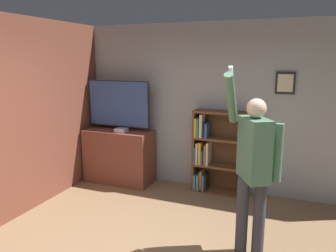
{
  "coord_description": "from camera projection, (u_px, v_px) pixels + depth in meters",
  "views": [
    {
      "loc": [
        1.42,
        -2.5,
        2.14
      ],
      "look_at": [
        -0.19,
        1.52,
        1.24
      ],
      "focal_mm": 35.0,
      "sensor_mm": 36.0,
      "label": 1
    }
  ],
  "objects": [
    {
      "name": "tv_ledge",
      "position": [
        119.0,
        156.0,
        5.72
      ],
      "size": [
        1.17,
        0.53,
        0.92
      ],
      "color": "brown",
      "rests_on": "ground_plane"
    },
    {
      "name": "game_console",
      "position": [
        121.0,
        130.0,
        5.48
      ],
      "size": [
        0.19,
        0.16,
        0.06
      ],
      "color": "silver",
      "rests_on": "tv_ledge"
    },
    {
      "name": "wall_back",
      "position": [
        204.0,
        107.0,
        5.35
      ],
      "size": [
        6.08,
        0.09,
        2.7
      ],
      "color": "#9EA3A8",
      "rests_on": "ground_plane"
    },
    {
      "name": "bookshelf",
      "position": [
        214.0,
        153.0,
        5.25
      ],
      "size": [
        0.85,
        0.28,
        1.33
      ],
      "color": "brown",
      "rests_on": "ground_plane"
    },
    {
      "name": "person",
      "position": [
        253.0,
        163.0,
        3.43
      ],
      "size": [
        0.57,
        0.57,
        2.07
      ],
      "rotation": [
        0.0,
        0.0,
        -1.04
      ],
      "color": "#383842",
      "rests_on": "ground_plane"
    },
    {
      "name": "television",
      "position": [
        119.0,
        105.0,
        5.57
      ],
      "size": [
        1.14,
        0.22,
        0.85
      ],
      "color": "black",
      "rests_on": "tv_ledge"
    },
    {
      "name": "wall_side_brick",
      "position": [
        46.0,
        112.0,
        4.89
      ],
      "size": [
        0.06,
        4.21,
        2.7
      ],
      "color": "brown",
      "rests_on": "ground_plane"
    }
  ]
}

